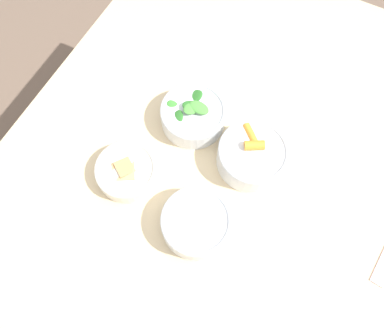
% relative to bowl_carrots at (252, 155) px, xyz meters
% --- Properties ---
extents(ground_plane, '(10.00, 10.00, 0.00)m').
position_rel_bowl_carrots_xyz_m(ground_plane, '(0.02, -0.07, -0.76)').
color(ground_plane, brown).
extents(dining_table, '(1.26, 0.99, 0.73)m').
position_rel_bowl_carrots_xyz_m(dining_table, '(0.02, -0.07, -0.13)').
color(dining_table, beige).
rests_on(dining_table, ground_plane).
extents(bowl_carrots, '(0.16, 0.16, 0.08)m').
position_rel_bowl_carrots_xyz_m(bowl_carrots, '(0.00, 0.00, 0.00)').
color(bowl_carrots, silver).
rests_on(bowl_carrots, dining_table).
extents(bowl_greens, '(0.16, 0.16, 0.07)m').
position_rel_bowl_carrots_xyz_m(bowl_greens, '(-0.03, -0.17, -0.00)').
color(bowl_greens, silver).
rests_on(bowl_greens, dining_table).
extents(bowl_beans_hotdog, '(0.15, 0.15, 0.06)m').
position_rel_bowl_carrots_xyz_m(bowl_beans_hotdog, '(0.20, -0.04, -0.01)').
color(bowl_beans_hotdog, silver).
rests_on(bowl_beans_hotdog, dining_table).
extents(bowl_cookies, '(0.14, 0.14, 0.04)m').
position_rel_bowl_carrots_xyz_m(bowl_cookies, '(0.16, -0.24, -0.01)').
color(bowl_cookies, silver).
rests_on(bowl_cookies, dining_table).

